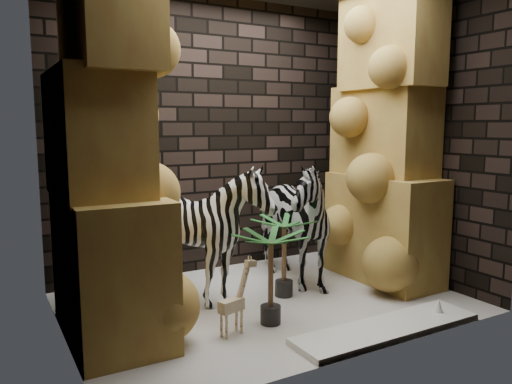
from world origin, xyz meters
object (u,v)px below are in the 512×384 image
giraffe_toy (231,297)px  palm_back (271,278)px  zebra_right (285,211)px  surfboard (388,328)px  zebra_left (204,241)px  palm_front (284,256)px

giraffe_toy → palm_back: palm_back is taller
zebra_right → giraffe_toy: bearing=-137.3°
giraffe_toy → surfboard: (1.10, -0.55, -0.28)m
zebra_left → palm_back: (0.28, -0.69, -0.20)m
zebra_right → giraffe_toy: 1.46m
zebra_left → giraffe_toy: (-0.10, -0.73, -0.28)m
palm_front → surfboard: size_ratio=0.47×
zebra_left → palm_front: zebra_left is taller
zebra_right → surfboard: bearing=-86.0°
zebra_right → palm_front: (-0.23, -0.35, -0.36)m
surfboard → zebra_right: bearing=91.2°
palm_front → palm_back: size_ratio=1.00×
zebra_right → palm_front: size_ratio=1.94×
palm_front → zebra_left: bearing=166.1°
zebra_left → giraffe_toy: zebra_left is taller
zebra_left → giraffe_toy: size_ratio=2.13×
zebra_right → surfboard: (0.03, -1.45, -0.73)m
palm_back → giraffe_toy: bearing=-173.5°
giraffe_toy → palm_front: size_ratio=0.78×
giraffe_toy → palm_front: (0.83, 0.55, 0.08)m
palm_front → surfboard: palm_front is taller
palm_front → surfboard: bearing=-76.4°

